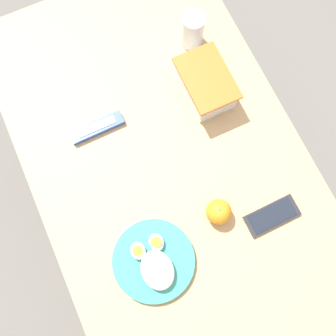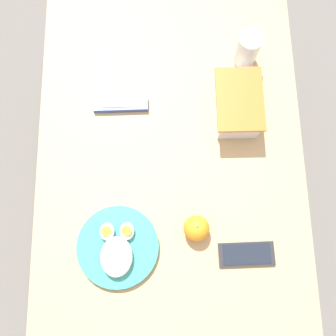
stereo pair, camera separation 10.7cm
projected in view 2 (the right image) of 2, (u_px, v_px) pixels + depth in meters
ground_plane at (169, 200)px, 1.86m from camera, size 10.00×10.00×0.00m
table at (170, 166)px, 1.23m from camera, size 1.24×0.75×0.77m
food_container at (237, 105)px, 1.11m from camera, size 0.19×0.13×0.09m
orange_fruit at (197, 228)px, 1.03m from camera, size 0.07×0.07×0.07m
rice_plate at (117, 248)px, 1.03m from camera, size 0.22×0.22×0.05m
candy_bar at (121, 105)px, 1.14m from camera, size 0.04×0.16×0.02m
cell_phone at (246, 254)px, 1.04m from camera, size 0.07×0.15×0.01m
drinking_glass at (247, 49)px, 1.13m from camera, size 0.07×0.07×0.11m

